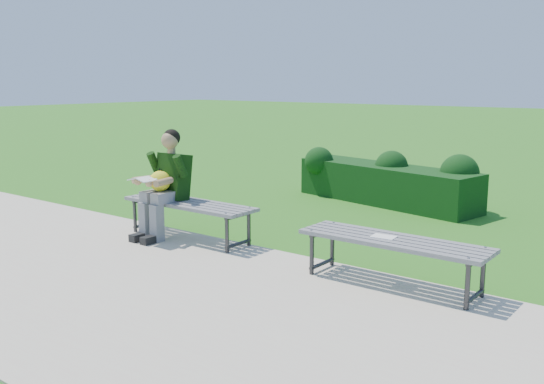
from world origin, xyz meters
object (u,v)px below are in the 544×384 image
at_px(hedge, 389,180).
at_px(paper_sheet, 384,237).
at_px(bench_right, 393,244).
at_px(seated_boy, 165,181).
at_px(bench_left, 189,207).

bearing_deg(hedge, paper_sheet, -63.95).
xyz_separation_m(bench_right, seated_boy, (-3.04, -0.04, 0.30)).
bearing_deg(hedge, bench_right, -62.68).
relative_size(hedge, paper_sheet, 13.38).
bearing_deg(seated_boy, hedge, 71.87).
xyz_separation_m(hedge, bench_right, (1.85, -3.58, 0.05)).
bearing_deg(paper_sheet, bench_right, 0.00).
distance_m(bench_right, paper_sheet, 0.12).
relative_size(bench_right, seated_boy, 1.37).
distance_m(hedge, bench_right, 4.03).
bearing_deg(bench_right, paper_sheet, -180.00).
bearing_deg(bench_left, seated_boy, -162.19).
distance_m(seated_boy, paper_sheet, 2.95).
height_order(bench_left, bench_right, same).
bearing_deg(seated_boy, bench_left, 17.81).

